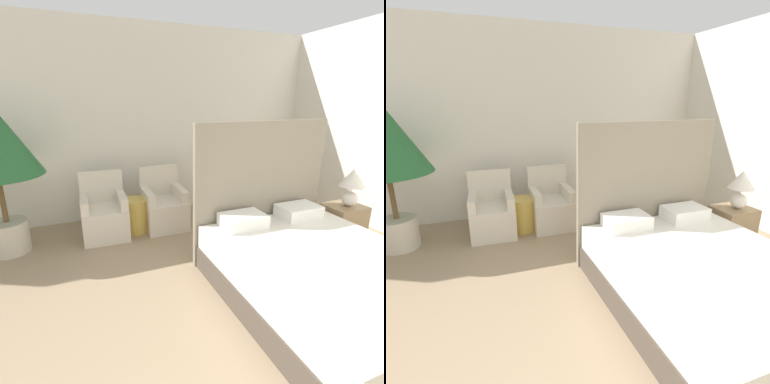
% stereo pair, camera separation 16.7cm
% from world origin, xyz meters
% --- Properties ---
extents(wall_back, '(10.00, 0.06, 2.90)m').
position_xyz_m(wall_back, '(0.00, 4.16, 1.45)').
color(wall_back, silver).
rests_on(wall_back, ground_plane).
extents(bed, '(1.70, 2.12, 1.60)m').
position_xyz_m(bed, '(0.73, 1.29, 0.30)').
color(bed, '#4C4238').
rests_on(bed, ground_plane).
extents(armchair_near_window_left, '(0.61, 0.65, 0.86)m').
position_xyz_m(armchair_near_window_left, '(-0.95, 3.44, 0.27)').
color(armchair_near_window_left, beige).
rests_on(armchair_near_window_left, ground_plane).
extents(armchair_near_window_right, '(0.60, 0.64, 0.86)m').
position_xyz_m(armchair_near_window_right, '(-0.10, 3.44, 0.27)').
color(armchair_near_window_right, beige).
rests_on(armchair_near_window_right, ground_plane).
extents(nightstand, '(0.47, 0.40, 0.53)m').
position_xyz_m(nightstand, '(1.86, 2.02, 0.27)').
color(nightstand, '#937A56').
rests_on(nightstand, ground_plane).
extents(table_lamp, '(0.31, 0.31, 0.48)m').
position_xyz_m(table_lamp, '(1.89, 2.00, 0.83)').
color(table_lamp, white).
rests_on(table_lamp, nightstand).
extents(side_table, '(0.38, 0.38, 0.48)m').
position_xyz_m(side_table, '(-0.53, 3.43, 0.24)').
color(side_table, gold).
rests_on(side_table, ground_plane).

